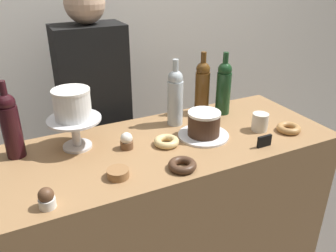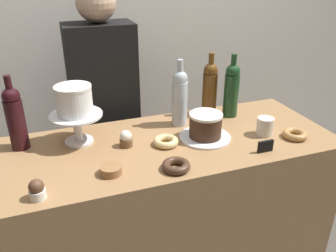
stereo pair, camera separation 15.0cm
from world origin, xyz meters
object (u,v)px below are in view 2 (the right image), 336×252
Objects in this scene: barista_figure at (106,123)px; cupcake_vanilla at (126,139)px; wine_bottle_amber at (210,88)px; cookie_stack at (111,170)px; wine_bottle_green at (231,89)px; cake_stand_pedestal at (77,123)px; donut_maple at (295,134)px; wine_bottle_dark_red at (15,117)px; chocolate_round_cake at (206,125)px; donut_chocolate at (176,166)px; white_layer_cake at (74,100)px; cupcake_chocolate at (37,190)px; wine_bottle_clear at (180,97)px; coffee_cup_ceramic at (265,126)px; donut_glazed at (166,141)px; price_sign_chalkboard at (265,146)px.

cupcake_vanilla is at bearing -89.39° from barista_figure.
cookie_stack is at bearing -146.72° from wine_bottle_amber.
wine_bottle_amber is at bearing 150.30° from wine_bottle_green.
cake_stand_pedestal reaches higher than donut_maple.
donut_maple is (1.18, -0.32, -0.13)m from wine_bottle_dark_red.
chocolate_round_cake is at bearing -140.40° from wine_bottle_green.
wine_bottle_green is at bearing 0.20° from wine_bottle_dark_red.
white_layer_cake is at bearing 133.10° from donut_chocolate.
donut_maple is at bearing 4.01° from cupcake_chocolate.
wine_bottle_clear is 0.42m from coffee_cup_ceramic.
wine_bottle_amber is 0.47m from donut_maple.
wine_bottle_green is at bearing 13.72° from cupcake_vanilla.
wine_bottle_dark_red is (-0.79, 0.19, 0.08)m from chocolate_round_cake.
wine_bottle_amber reaches higher than cookie_stack.
white_layer_cake reaches higher than cupcake_chocolate.
cookie_stack is at bearing -73.99° from white_layer_cake.
wine_bottle_clear is 0.35m from cupcake_vanilla.
cupcake_chocolate is at bearing -158.36° from donut_glazed.
white_layer_cake reaches higher than cupcake_vanilla.
wine_bottle_amber is 0.54m from cupcake_vanilla.
cupcake_vanilla is at bearing -166.28° from wine_bottle_green.
cake_stand_pedestal is 0.49m from donut_chocolate.
white_layer_cake is at bearing 165.48° from coffee_cup_ceramic.
chocolate_round_cake is at bearing 167.32° from coffee_cup_ceramic.
coffee_cup_ceramic reaches higher than cookie_stack.
wine_bottle_green reaches higher than cupcake_chocolate.
cupcake_vanilla reaches higher than donut_chocolate.
white_layer_cake reaches higher than cake_stand_pedestal.
white_layer_cake is 0.78m from wine_bottle_green.
donut_glazed is 1.32× the size of coffee_cup_ceramic.
coffee_cup_ceramic is (-0.12, 0.07, 0.03)m from donut_maple.
donut_maple is (0.16, -0.33, -0.13)m from wine_bottle_green.
wine_bottle_clear is at bearing -177.57° from wine_bottle_green.
cake_stand_pedestal is at bearing 153.43° from white_layer_cake.
cupcake_vanilla is at bearing -158.11° from wine_bottle_amber.
barista_figure reaches higher than cookie_stack.
wine_bottle_clear reaches higher than donut_glazed.
price_sign_chalkboard is (0.19, -0.20, -0.04)m from chocolate_round_cake.
cupcake_vanilla is 0.87× the size of coffee_cup_ceramic.
donut_chocolate is (-0.16, -0.38, -0.13)m from wine_bottle_clear.
cookie_stack is 0.65m from price_sign_chalkboard.
wine_bottle_clear is at bearing 107.20° from chocolate_round_cake.
wine_bottle_amber is 3.83× the size of coffee_cup_ceramic.
donut_glazed and cookie_stack have the same top height.
white_layer_cake is 0.83m from price_sign_chalkboard.
wine_bottle_clear is at bearing -160.84° from wine_bottle_amber.
barista_figure reaches higher than donut_glazed.
cake_stand_pedestal is at bearing -176.70° from wine_bottle_clear.
cake_stand_pedestal is at bearing 63.76° from cupcake_chocolate.
cookie_stack is 0.05× the size of barista_figure.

